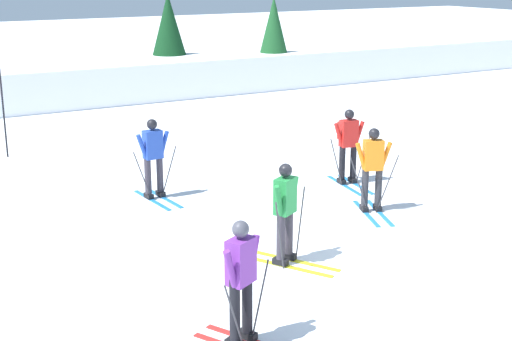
% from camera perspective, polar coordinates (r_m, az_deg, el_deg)
% --- Properties ---
extents(ground_plane, '(120.00, 120.00, 0.00)m').
position_cam_1_polar(ground_plane, '(11.98, 10.20, -7.95)').
color(ground_plane, white).
extents(far_snow_ridge, '(80.00, 7.83, 1.39)m').
position_cam_1_polar(far_snow_ridge, '(29.32, -15.60, 7.16)').
color(far_snow_ridge, white).
rests_on(far_snow_ridge, ground).
extents(skier_red, '(0.99, 1.64, 1.71)m').
position_cam_1_polar(skier_red, '(16.43, 7.21, 2.20)').
color(skier_red, '#237AC6').
rests_on(skier_red, ground).
extents(skier_blue, '(1.00, 1.62, 1.71)m').
position_cam_1_polar(skier_blue, '(15.41, -8.04, 1.11)').
color(skier_blue, '#237AC6').
rests_on(skier_blue, ground).
extents(skier_purple, '(1.04, 1.60, 1.71)m').
position_cam_1_polar(skier_purple, '(9.35, -1.14, -8.55)').
color(skier_purple, red).
rests_on(skier_purple, ground).
extents(skier_orange, '(0.95, 1.63, 1.71)m').
position_cam_1_polar(skier_orange, '(14.59, 9.13, 0.23)').
color(skier_orange, '#237AC6').
rests_on(skier_orange, ground).
extents(skier_green, '(1.10, 1.58, 1.71)m').
position_cam_1_polar(skier_green, '(11.89, 2.33, -3.16)').
color(skier_green, gold).
rests_on(skier_green, ground).
extents(trail_marker_pole, '(0.05, 0.05, 2.37)m').
position_cam_1_polar(trail_marker_pole, '(19.66, -19.16, 4.36)').
color(trail_marker_pole, black).
rests_on(trail_marker_pole, ground).
extents(conifer_far_left, '(1.69, 1.69, 3.78)m').
position_cam_1_polar(conifer_far_left, '(29.22, -6.85, 10.65)').
color(conifer_far_left, '#513823').
rests_on(conifer_far_left, ground).
extents(conifer_far_right, '(1.43, 1.43, 3.62)m').
position_cam_1_polar(conifer_far_right, '(29.83, 1.39, 10.73)').
color(conifer_far_right, '#513823').
rests_on(conifer_far_right, ground).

